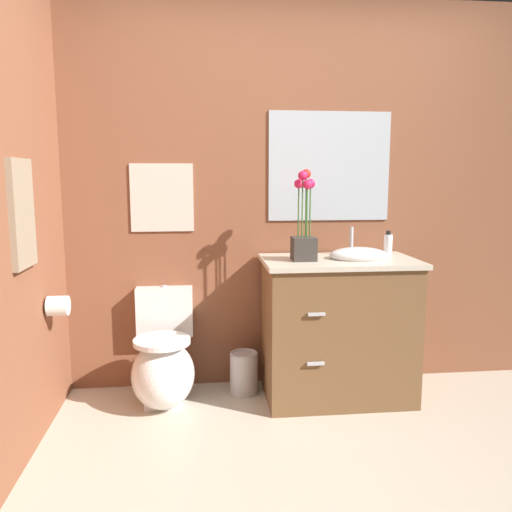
{
  "coord_description": "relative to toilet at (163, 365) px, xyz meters",
  "views": [
    {
      "loc": [
        -0.66,
        -1.9,
        1.39
      ],
      "look_at": [
        -0.33,
        1.1,
        0.92
      ],
      "focal_mm": 36.28,
      "sensor_mm": 36.0,
      "label": 1
    }
  ],
  "objects": [
    {
      "name": "wall_back",
      "position": [
        1.09,
        0.3,
        1.01
      ],
      "size": [
        4.7,
        0.05,
        2.5
      ],
      "primitive_type": "cube",
      "color": "brown",
      "rests_on": "ground_plane"
    },
    {
      "name": "toilet",
      "position": [
        0.0,
        0.0,
        0.0
      ],
      "size": [
        0.38,
        0.59,
        0.69
      ],
      "color": "white",
      "rests_on": "ground_plane"
    },
    {
      "name": "vanity_cabinet",
      "position": [
        1.09,
        -0.03,
        0.21
      ],
      "size": [
        0.94,
        0.56,
        1.07
      ],
      "color": "brown",
      "rests_on": "ground_plane"
    },
    {
      "name": "flower_vase",
      "position": [
        0.85,
        -0.05,
        0.82
      ],
      "size": [
        0.14,
        0.14,
        0.54
      ],
      "color": "#38332D",
      "rests_on": "vanity_cabinet"
    },
    {
      "name": "soap_bottle",
      "position": [
        1.42,
        0.07,
        0.72
      ],
      "size": [
        0.05,
        0.05,
        0.16
      ],
      "color": "white",
      "rests_on": "vanity_cabinet"
    },
    {
      "name": "trash_bin",
      "position": [
        0.5,
        0.09,
        -0.11
      ],
      "size": [
        0.18,
        0.18,
        0.27
      ],
      "color": "#B7B7BC",
      "rests_on": "ground_plane"
    },
    {
      "name": "wall_poster",
      "position": [
        0.0,
        0.27,
        1.01
      ],
      "size": [
        0.4,
        0.01,
        0.43
      ],
      "primitive_type": "cube",
      "color": "beige"
    },
    {
      "name": "wall_mirror",
      "position": [
        1.08,
        0.27,
        1.21
      ],
      "size": [
        0.8,
        0.01,
        0.7
      ],
      "primitive_type": "cube",
      "color": "#B2BCC6"
    },
    {
      "name": "hanging_towel",
      "position": [
        -0.6,
        -0.51,
        0.97
      ],
      "size": [
        0.03,
        0.28,
        0.52
      ],
      "primitive_type": "cube",
      "color": "gray"
    },
    {
      "name": "toilet_paper_roll",
      "position": [
        -0.55,
        -0.2,
        0.44
      ],
      "size": [
        0.11,
        0.11,
        0.11
      ],
      "primitive_type": "cylinder",
      "rotation": [
        0.0,
        1.57,
        0.0
      ],
      "color": "white"
    }
  ]
}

